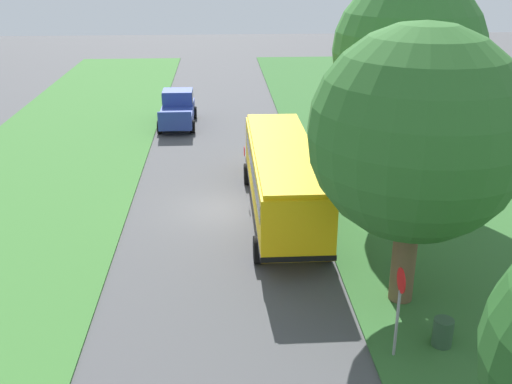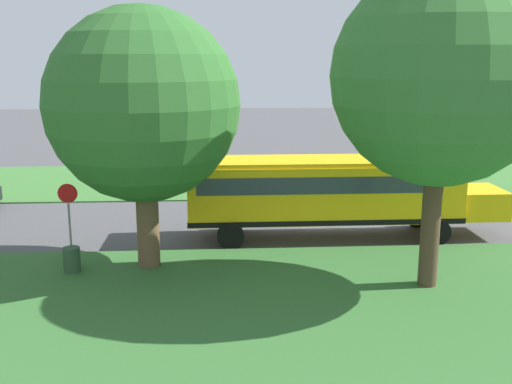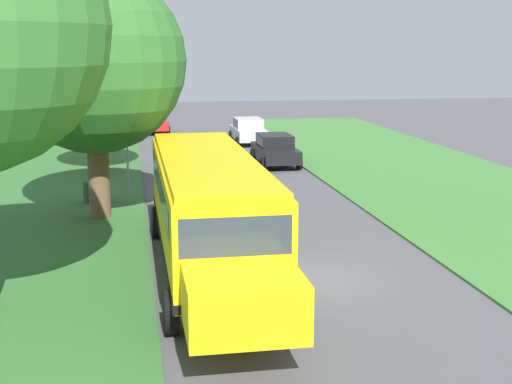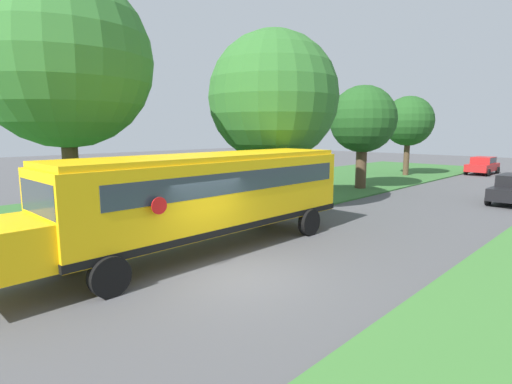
# 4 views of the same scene
# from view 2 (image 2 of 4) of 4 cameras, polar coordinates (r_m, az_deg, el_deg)

# --- Properties ---
(ground_plane) EXTENTS (120.00, 120.00, 0.00)m
(ground_plane) POSITION_cam_2_polar(r_m,az_deg,el_deg) (26.61, 7.90, -2.67)
(ground_plane) COLOR #4C4C4F
(grass_verge) EXTENTS (12.00, 80.00, 0.08)m
(grass_verge) POSITION_cam_2_polar(r_m,az_deg,el_deg) (17.46, 14.48, -11.19)
(grass_verge) COLOR #33662D
(grass_verge) RESTS_ON ground
(grass_far_side) EXTENTS (10.00, 80.00, 0.07)m
(grass_far_side) POSITION_cam_2_polar(r_m,az_deg,el_deg) (35.23, 5.04, 1.25)
(grass_far_side) COLOR #3D7533
(grass_far_side) RESTS_ON ground
(school_bus) EXTENTS (2.84, 12.42, 3.16)m
(school_bus) POSITION_cam_2_polar(r_m,az_deg,el_deg) (23.62, 7.12, 0.20)
(school_bus) COLOR yellow
(school_bus) RESTS_ON ground
(oak_tree_beside_bus) EXTENTS (6.39, 6.39, 9.65)m
(oak_tree_beside_bus) POSITION_cam_2_polar(r_m,az_deg,el_deg) (18.43, 16.76, 10.37)
(oak_tree_beside_bus) COLOR #4C3826
(oak_tree_beside_bus) RESTS_ON ground
(oak_tree_roadside_mid) EXTENTS (6.29, 6.29, 8.65)m
(oak_tree_roadside_mid) POSITION_cam_2_polar(r_m,az_deg,el_deg) (19.81, -10.89, 8.19)
(oak_tree_roadside_mid) COLOR brown
(oak_tree_roadside_mid) RESTS_ON ground
(stop_sign) EXTENTS (0.08, 0.68, 2.74)m
(stop_sign) POSITION_cam_2_polar(r_m,az_deg,el_deg) (21.84, -17.40, -1.83)
(stop_sign) COLOR gray
(stop_sign) RESTS_ON ground
(trash_bin) EXTENTS (0.56, 0.56, 0.90)m
(trash_bin) POSITION_cam_2_polar(r_m,az_deg,el_deg) (20.76, -17.14, -6.26)
(trash_bin) COLOR #2D4C33
(trash_bin) RESTS_ON ground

